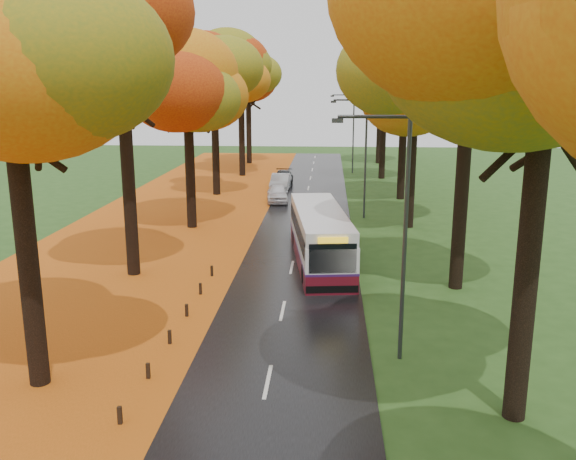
# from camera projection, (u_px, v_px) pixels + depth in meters

# --- Properties ---
(road) EXTENTS (6.50, 90.00, 0.04)m
(road) POSITION_uv_depth(u_px,v_px,m) (299.00, 234.00, 36.99)
(road) COLOR black
(road) RESTS_ON ground
(centre_line) EXTENTS (0.12, 90.00, 0.01)m
(centre_line) POSITION_uv_depth(u_px,v_px,m) (299.00, 234.00, 36.99)
(centre_line) COLOR silver
(centre_line) RESTS_ON road
(leaf_verge) EXTENTS (12.00, 90.00, 0.02)m
(leaf_verge) POSITION_uv_depth(u_px,v_px,m) (153.00, 232.00, 37.58)
(leaf_verge) COLOR #9B460E
(leaf_verge) RESTS_ON ground
(leaf_drift) EXTENTS (0.90, 90.00, 0.01)m
(leaf_drift) POSITION_uv_depth(u_px,v_px,m) (249.00, 233.00, 37.19)
(leaf_drift) COLOR #D26115
(leaf_drift) RESTS_ON road
(trees_left) EXTENTS (9.20, 74.00, 13.88)m
(trees_left) POSITION_uv_depth(u_px,v_px,m) (184.00, 74.00, 37.26)
(trees_left) COLOR black
(trees_left) RESTS_ON ground
(trees_right) EXTENTS (9.30, 74.20, 13.96)m
(trees_right) POSITION_uv_depth(u_px,v_px,m) (422.00, 70.00, 36.14)
(trees_right) COLOR black
(trees_right) RESTS_ON ground
(bollard_row) EXTENTS (0.11, 23.51, 0.52)m
(bollard_row) POSITION_uv_depth(u_px,v_px,m) (135.00, 392.00, 17.47)
(bollard_row) COLOR black
(bollard_row) RESTS_ON ground
(streetlamp_near) EXTENTS (2.45, 0.18, 8.00)m
(streetlamp_near) POSITION_uv_depth(u_px,v_px,m) (398.00, 220.00, 19.15)
(streetlamp_near) COLOR #333538
(streetlamp_near) RESTS_ON ground
(streetlamp_mid) EXTENTS (2.45, 0.18, 8.00)m
(streetlamp_mid) POSITION_uv_depth(u_px,v_px,m) (362.00, 149.00, 40.50)
(streetlamp_mid) COLOR #333538
(streetlamp_mid) RESTS_ON ground
(streetlamp_far) EXTENTS (2.45, 0.18, 8.00)m
(streetlamp_far) POSITION_uv_depth(u_px,v_px,m) (351.00, 127.00, 61.86)
(streetlamp_far) COLOR #333538
(streetlamp_far) RESTS_ON ground
(bus) EXTENTS (3.58, 10.45, 2.69)m
(bus) POSITION_uv_depth(u_px,v_px,m) (320.00, 235.00, 30.78)
(bus) COLOR #550D18
(bus) RESTS_ON road
(car_white) EXTENTS (1.97, 4.02, 1.32)m
(car_white) POSITION_uv_depth(u_px,v_px,m) (277.00, 193.00, 47.02)
(car_white) COLOR silver
(car_white) RESTS_ON road
(car_silver) EXTENTS (1.60, 4.34, 1.42)m
(car_silver) POSITION_uv_depth(u_px,v_px,m) (280.00, 182.00, 52.04)
(car_silver) COLOR #A4A8AC
(car_silver) RESTS_ON road
(car_dark) EXTENTS (1.87, 4.34, 1.24)m
(car_dark) POSITION_uv_depth(u_px,v_px,m) (283.00, 178.00, 55.21)
(car_dark) COLOR black
(car_dark) RESTS_ON road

